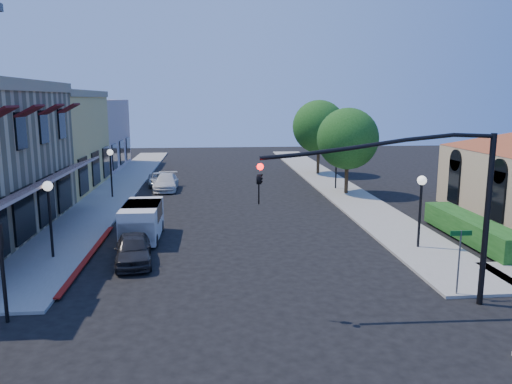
{
  "coord_description": "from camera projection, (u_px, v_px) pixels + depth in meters",
  "views": [
    {
      "loc": [
        -1.36,
        -14.26,
        7.12
      ],
      "look_at": [
        0.84,
        9.75,
        2.6
      ],
      "focal_mm": 35.0,
      "sensor_mm": 36.0,
      "label": 1
    }
  ],
  "objects": [
    {
      "name": "parked_car_c",
      "position": [
        166.0,
        182.0,
        39.3
      ],
      "size": [
        1.79,
        4.34,
        1.26
      ],
      "primitive_type": "imported",
      "rotation": [
        0.0,
        0.0,
        -0.01
      ],
      "color": "silver",
      "rests_on": "ground"
    },
    {
      "name": "lamppost_right_near",
      "position": [
        421.0,
        193.0,
        23.48
      ],
      "size": [
        0.44,
        0.44,
        3.57
      ],
      "color": "black",
      "rests_on": "ground"
    },
    {
      "name": "street_tree_a",
      "position": [
        348.0,
        139.0,
        36.94
      ],
      "size": [
        4.56,
        4.56,
        6.48
      ],
      "color": "black",
      "rests_on": "ground"
    },
    {
      "name": "white_van",
      "position": [
        142.0,
        219.0,
        25.47
      ],
      "size": [
        1.85,
        4.13,
        1.82
      ],
      "color": "silver",
      "rests_on": "ground"
    },
    {
      "name": "signal_mast_arm",
      "position": [
        428.0,
        191.0,
        16.62
      ],
      "size": [
        8.01,
        0.39,
        6.0
      ],
      "color": "black",
      "rests_on": "ground"
    },
    {
      "name": "curb_red_strip",
      "position": [
        90.0,
        258.0,
        22.6
      ],
      "size": [
        0.25,
        10.0,
        0.06
      ],
      "primitive_type": "cube",
      "color": "maroon",
      "rests_on": "ground"
    },
    {
      "name": "lamppost_left_far",
      "position": [
        111.0,
        161.0,
        35.65
      ],
      "size": [
        0.44,
        0.44,
        3.57
      ],
      "color": "black",
      "rests_on": "ground"
    },
    {
      "name": "sidewalk_right",
      "position": [
        330.0,
        183.0,
        42.59
      ],
      "size": [
        3.5,
        50.0,
        0.12
      ],
      "primitive_type": "cube",
      "color": "gray",
      "rests_on": "ground"
    },
    {
      "name": "parked_car_b",
      "position": [
        133.0,
        220.0,
        27.5
      ],
      "size": [
        1.23,
        3.38,
        1.11
      ],
      "primitive_type": "imported",
      "rotation": [
        0.0,
        0.0,
        0.02
      ],
      "color": "#949798",
      "rests_on": "ground"
    },
    {
      "name": "secondary_signal",
      "position": [
        0.0,
        254.0,
        15.62
      ],
      "size": [
        0.28,
        0.42,
        3.32
      ],
      "color": "black",
      "rests_on": "ground"
    },
    {
      "name": "lamppost_right_far",
      "position": [
        336.0,
        155.0,
        39.14
      ],
      "size": [
        0.44,
        0.44,
        3.57
      ],
      "color": "black",
      "rests_on": "ground"
    },
    {
      "name": "pink_stucco_building",
      "position": [
        70.0,
        135.0,
        50.54
      ],
      "size": [
        10.0,
        12.0,
        7.0
      ],
      "primitive_type": "cube",
      "color": "beige",
      "rests_on": "ground"
    },
    {
      "name": "lamppost_left_near",
      "position": [
        49.0,
        200.0,
        21.95
      ],
      "size": [
        0.44,
        0.44,
        3.57
      ],
      "color": "black",
      "rests_on": "ground"
    },
    {
      "name": "hedge",
      "position": [
        471.0,
        241.0,
        25.25
      ],
      "size": [
        1.4,
        8.0,
        1.1
      ],
      "primitive_type": "cube",
      "color": "#174714",
      "rests_on": "ground"
    },
    {
      "name": "sidewalk_left",
      "position": [
        121.0,
        186.0,
        41.02
      ],
      "size": [
        3.5,
        50.0,
        0.12
      ],
      "primitive_type": "cube",
      "color": "gray",
      "rests_on": "ground"
    },
    {
      "name": "yellow_stucco_building",
      "position": [
        28.0,
        142.0,
        38.74
      ],
      "size": [
        10.0,
        12.0,
        7.6
      ],
      "primitive_type": "cube",
      "color": "#E9BB68",
      "rests_on": "ground"
    },
    {
      "name": "parked_car_a",
      "position": [
        133.0,
        249.0,
        21.8
      ],
      "size": [
        2.03,
        3.96,
        1.29
      ],
      "primitive_type": "imported",
      "rotation": [
        0.0,
        0.0,
        0.14
      ],
      "color": "black",
      "rests_on": "ground"
    },
    {
      "name": "parked_car_d",
      "position": [
        159.0,
        179.0,
        41.39
      ],
      "size": [
        2.21,
        4.01,
        1.06
      ],
      "primitive_type": "imported",
      "rotation": [
        0.0,
        0.0,
        0.12
      ],
      "color": "#BABEC0",
      "rests_on": "ground"
    },
    {
      "name": "street_name_sign",
      "position": [
        460.0,
        252.0,
        17.9
      ],
      "size": [
        0.8,
        0.06,
        2.5
      ],
      "color": "#595B5E",
      "rests_on": "ground"
    },
    {
      "name": "ground",
      "position": [
        258.0,
        333.0,
        15.39
      ],
      "size": [
        120.0,
        120.0,
        0.0
      ],
      "primitive_type": "plane",
      "color": "black",
      "rests_on": "ground"
    },
    {
      "name": "street_tree_b",
      "position": [
        319.0,
        127.0,
        46.66
      ],
      "size": [
        4.94,
        4.94,
        7.02
      ],
      "color": "black",
      "rests_on": "ground"
    }
  ]
}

